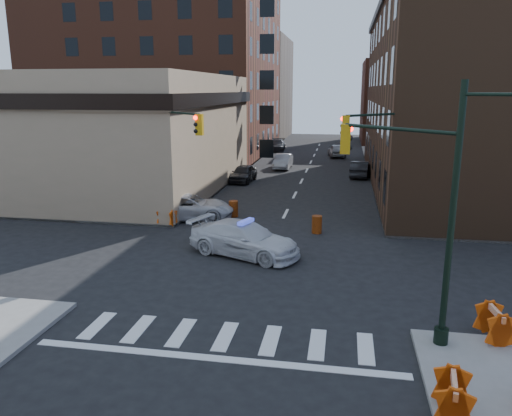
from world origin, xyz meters
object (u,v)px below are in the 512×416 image
at_px(police_car, 244,239).
at_px(barricade_se_a, 494,324).
at_px(pedestrian_b, 129,205).
at_px(barrel_bank, 234,209).
at_px(parked_car_enear, 360,169).
at_px(parked_car_wnear, 243,173).
at_px(barricade_nw_a, 167,217).
at_px(parked_car_wfar, 283,161).
at_px(pickup, 188,207).
at_px(pedestrian_a, 165,201).
at_px(barrel_road, 317,224).

xyz_separation_m(police_car, barricade_se_a, (9.50, -7.09, -0.16)).
xyz_separation_m(pedestrian_b, barricade_se_a, (17.49, -11.73, -0.47)).
distance_m(police_car, barrel_bank, 7.60).
bearing_deg(police_car, barrel_bank, 37.44).
xyz_separation_m(parked_car_enear, pedestrian_b, (-14.09, -19.07, 0.39)).
xyz_separation_m(parked_car_wnear, barricade_nw_a, (-1.49, -15.19, -0.15)).
height_order(parked_car_wnear, parked_car_wfar, parked_car_wnear).
bearing_deg(parked_car_wnear, parked_car_wfar, 76.67).
bearing_deg(barricade_nw_a, parked_car_wnear, 98.44).
bearing_deg(barrel_bank, barricade_se_a, -50.94).
distance_m(pickup, pedestrian_a, 1.76).
height_order(police_car, barrel_road, police_car).
relative_size(parked_car_wfar, barricade_nw_a, 3.82).
bearing_deg(parked_car_wfar, pedestrian_b, -104.95).
bearing_deg(pedestrian_b, parked_car_wnear, 54.37).
bearing_deg(parked_car_wnear, pedestrian_b, -101.08).
bearing_deg(pedestrian_b, barrel_road, -21.46).
distance_m(parked_car_wfar, barricade_se_a, 36.36).
height_order(parked_car_wnear, barrel_road, parked_car_wnear).
relative_size(parked_car_enear, pedestrian_a, 2.79).
bearing_deg(parked_car_wfar, pickup, -97.93).
bearing_deg(pickup, pedestrian_a, 62.32).
bearing_deg(parked_car_wfar, police_car, -86.03).
bearing_deg(police_car, pickup, 58.61).
height_order(pedestrian_a, barrel_bank, pedestrian_a).
xyz_separation_m(parked_car_enear, pedestrian_a, (-12.59, -17.00, 0.21)).
bearing_deg(barrel_road, barricade_nw_a, -178.88).
bearing_deg(barrel_road, parked_car_enear, 81.56).
bearing_deg(parked_car_wfar, barricade_se_a, -71.53).
bearing_deg(pickup, pedestrian_b, 105.40).
xyz_separation_m(parked_car_wnear, parked_car_wfar, (2.51, 8.07, -0.01)).
height_order(police_car, parked_car_wfar, police_car).
bearing_deg(parked_car_wfar, barrel_bank, -91.02).
xyz_separation_m(police_car, parked_car_wfar, (-1.50, 27.57, -0.09)).
relative_size(police_car, pedestrian_b, 2.89).
relative_size(pedestrian_b, barricade_se_a, 1.44).
height_order(police_car, barricade_se_a, police_car).
relative_size(pedestrian_a, barricade_nw_a, 1.38).
xyz_separation_m(pedestrian_a, barrel_bank, (4.32, 0.56, -0.44)).
bearing_deg(parked_car_wfar, barricade_nw_a, -98.90).
distance_m(pickup, barricade_nw_a, 2.03).
bearing_deg(pedestrian_b, police_car, -50.78).
relative_size(barricade_se_a, barricade_nw_a, 1.17).
xyz_separation_m(parked_car_wfar, barricade_se_a, (11.00, -34.66, -0.07)).
xyz_separation_m(pedestrian_a, pedestrian_b, (-1.51, -2.08, 0.18)).
bearing_deg(parked_car_enear, pedestrian_b, 59.29).
bearing_deg(barricade_nw_a, parked_car_wfar, 94.30).
xyz_separation_m(barricade_se_a, barricade_nw_a, (-15.00, 11.40, -0.07)).
height_order(parked_car_enear, barricade_nw_a, parked_car_enear).
distance_m(parked_car_wfar, pedestrian_a, 21.43).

